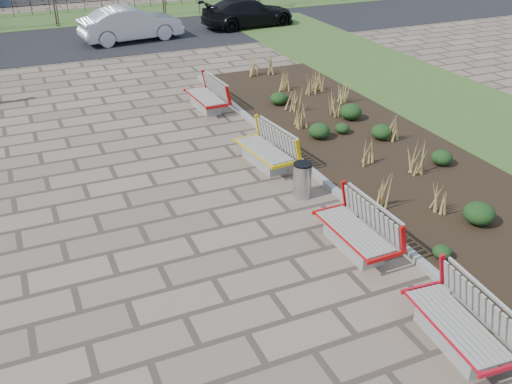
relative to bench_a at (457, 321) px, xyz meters
name	(u,v)px	position (x,y,z in m)	size (l,w,h in m)	color
ground	(246,332)	(-3.00, 1.64, -0.50)	(120.00, 120.00, 0.00)	#786553
planting_bed	(383,155)	(3.25, 6.64, -0.45)	(4.50, 18.00, 0.10)	black
planting_curb	(309,169)	(0.92, 6.64, -0.42)	(0.16, 18.00, 0.15)	gray
grass_verge_near	(511,130)	(8.00, 6.64, -0.48)	(5.00, 38.00, 0.04)	#33511E
grass_verge_far	(54,19)	(-3.00, 29.64, -0.48)	(80.00, 5.00, 0.04)	#33511E
road	(68,43)	(-3.00, 23.64, -0.49)	(80.00, 7.00, 0.02)	black
bench_a	(457,321)	(0.00, 0.00, 0.00)	(0.90, 2.10, 1.00)	red
bench_b	(354,229)	(0.00, 3.06, 0.00)	(0.90, 2.10, 1.00)	red
bench_c	(264,148)	(0.00, 7.51, 0.00)	(0.90, 2.10, 1.00)	yellow
bench_d	(205,95)	(0.00, 12.27, 0.00)	(0.90, 2.10, 1.00)	#BA0C0C
litter_bin	(302,181)	(0.10, 5.51, -0.07)	(0.44, 0.44, 0.87)	#B2B2B7
car_silver	(131,24)	(-0.07, 22.80, 0.32)	(1.69, 4.84, 1.60)	#B3B4BB
car_black	(248,12)	(6.33, 23.47, 0.25)	(2.05, 5.04, 1.46)	black
railing_fence	(49,3)	(-3.00, 31.14, 0.14)	(44.00, 0.10, 1.20)	black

